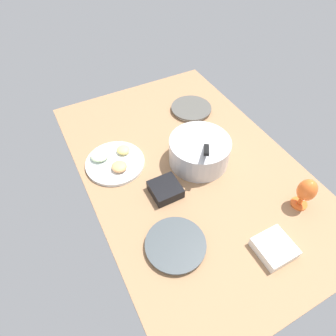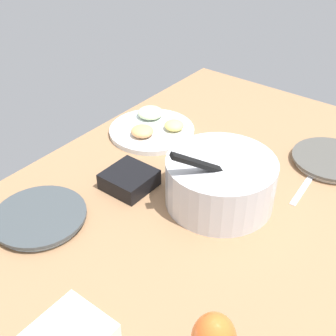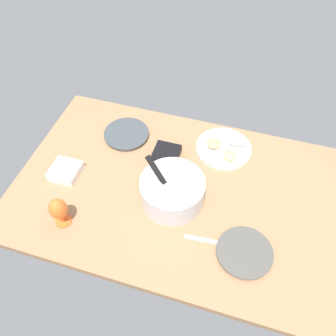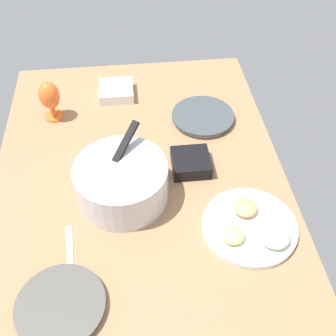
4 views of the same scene
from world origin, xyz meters
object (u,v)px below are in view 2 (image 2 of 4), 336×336
fruit_platter (152,128)px  square_bowl_black (129,179)px  mixing_bowl (220,180)px  dinner_plate_left (331,160)px  dinner_plate_right (40,217)px  square_bowl_white (70,336)px

fruit_platter → square_bowl_black: fruit_platter is taller
mixing_bowl → square_bowl_black: bearing=-67.0°
dinner_plate_left → square_bowl_black: square_bowl_black is taller
dinner_plate_right → square_bowl_white: size_ratio=1.76×
square_bowl_black → fruit_platter: bearing=-152.8°
square_bowl_black → mixing_bowl: bearing=113.0°
dinner_plate_right → fruit_platter: (-55.64, -6.04, 0.37)cm
dinner_plate_left → square_bowl_white: 97.28cm
dinner_plate_right → square_bowl_black: square_bowl_black is taller
dinner_plate_right → mixing_bowl: bearing=137.6°
dinner_plate_right → dinner_plate_left: bearing=145.2°
dinner_plate_left → fruit_platter: bearing=-71.3°
square_bowl_black → square_bowl_white: 53.30cm
dinner_plate_left → square_bowl_white: size_ratio=1.72×
dinner_plate_right → fruit_platter: bearing=-173.8°
dinner_plate_right → square_bowl_white: bearing=59.8°
dinner_plate_right → mixing_bowl: mixing_bowl is taller
fruit_platter → dinner_plate_right: bearing=6.2°
dinner_plate_left → dinner_plate_right: dinner_plate_right is taller
dinner_plate_left → dinner_plate_right: (75.46, -52.38, 0.07)cm
square_bowl_black → square_bowl_white: (46.68, 25.74, -0.32)cm
dinner_plate_left → dinner_plate_right: size_ratio=0.98×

